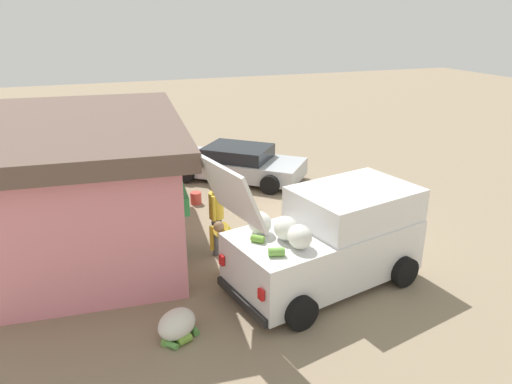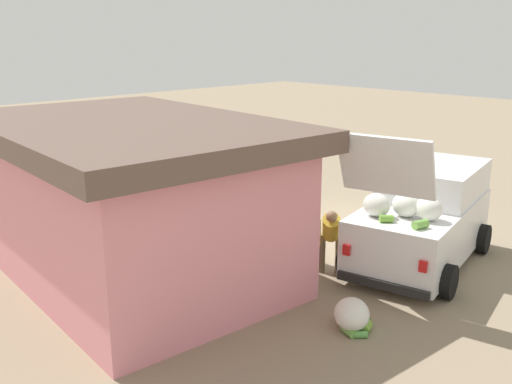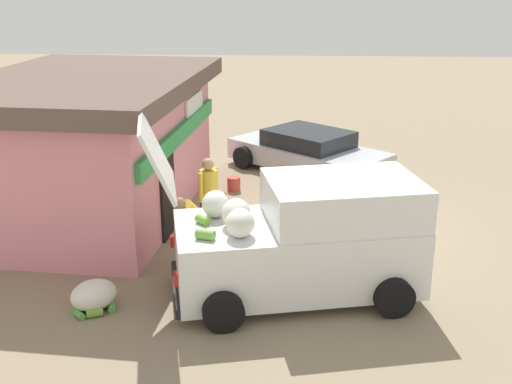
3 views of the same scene
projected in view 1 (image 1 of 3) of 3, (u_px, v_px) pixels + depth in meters
name	position (u px, v px, depth m)	size (l,w,h in m)	color
ground_plane	(312.00, 221.00, 12.80)	(60.00, 60.00, 0.00)	gray
storefront_bar	(84.00, 182.00, 11.08)	(7.19, 5.15, 3.05)	pink
delivery_van	(330.00, 239.00, 9.61)	(2.83, 4.65, 3.01)	white
parked_sedan	(238.00, 163.00, 15.86)	(4.22, 4.50, 1.14)	#B2B7BC
vendor_standing	(216.00, 212.00, 10.80)	(0.51, 0.46, 1.72)	#4C4C51
customer_bending	(227.00, 242.00, 9.76)	(0.67, 0.70, 1.41)	#726047
unloaded_banana_pile	(177.00, 325.00, 8.16)	(0.91, 0.94, 0.48)	silver
paint_bucket	(196.00, 198.00, 13.91)	(0.33, 0.33, 0.34)	#BF3F33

